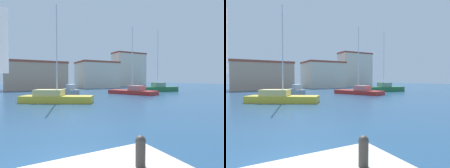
% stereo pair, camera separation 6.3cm
% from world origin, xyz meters
% --- Properties ---
extents(water, '(160.00, 160.00, 0.00)m').
position_xyz_m(water, '(15.00, 20.00, 0.00)').
color(water, navy).
rests_on(water, ground).
extents(mooring_bollard, '(0.19, 0.19, 0.58)m').
position_xyz_m(mooring_bollard, '(1.20, -1.60, 1.29)').
color(mooring_bollard, '#38332D').
rests_on(mooring_bollard, pier_quay).
extents(sailboat_green_center_channel, '(8.61, 4.56, 12.69)m').
position_xyz_m(sailboat_green_center_channel, '(25.92, 24.91, 0.67)').
color(sailboat_green_center_channel, '#28703D').
rests_on(sailboat_green_center_channel, water).
extents(motorboat_grey_outer_mooring, '(1.49, 5.30, 1.68)m').
position_xyz_m(motorboat_grey_outer_mooring, '(7.58, 26.01, 0.61)').
color(motorboat_grey_outer_mooring, gray).
rests_on(motorboat_grey_outer_mooring, water).
extents(sailboat_yellow_near_pier, '(7.82, 5.91, 10.69)m').
position_xyz_m(sailboat_yellow_near_pier, '(3.23, 16.39, 0.57)').
color(sailboat_yellow_near_pier, gold).
rests_on(sailboat_yellow_near_pier, water).
extents(sailboat_red_far_right, '(5.96, 8.92, 11.48)m').
position_xyz_m(sailboat_red_far_right, '(17.28, 21.56, 0.51)').
color(sailboat_red_far_right, '#B22823').
rests_on(sailboat_red_far_right, water).
extents(yacht_club, '(14.10, 7.45, 6.89)m').
position_xyz_m(yacht_club, '(4.19, 43.97, 3.45)').
color(yacht_club, tan).
rests_on(yacht_club, ground).
extents(warehouse_block, '(11.45, 9.60, 7.83)m').
position_xyz_m(warehouse_block, '(21.71, 47.28, 3.92)').
color(warehouse_block, beige).
rests_on(warehouse_block, ground).
extents(harbor_office, '(11.91, 5.79, 12.06)m').
position_xyz_m(harbor_office, '(36.23, 51.34, 6.04)').
color(harbor_office, beige).
rests_on(harbor_office, ground).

